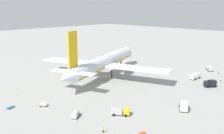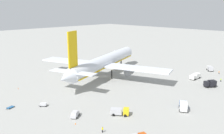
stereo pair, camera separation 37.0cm
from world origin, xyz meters
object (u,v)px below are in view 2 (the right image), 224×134
object	(u,v)px
airliner	(104,62)
traffic_cone_4	(18,88)
service_truck_0	(120,111)
service_truck_5	(183,106)
ground_worker_3	(197,74)
traffic_cone_2	(75,123)
traffic_cone_1	(132,60)
service_truck_1	(210,68)
service_truck_2	(210,83)
service_van	(75,114)
ground_worker_0	(102,130)
ground_worker_1	(221,80)
ground_worker_2	(219,73)
baggage_cart_2	(43,104)
traffic_cone_3	(199,75)
baggage_cart_0	(10,107)
traffic_cone_0	(119,57)
service_truck_3	(195,76)
baggage_cart_1	(115,51)

from	to	relation	value
airliner	traffic_cone_4	size ratio (longest dim) A/B	127.87
service_truck_0	service_truck_5	bearing A→B (deg)	-35.02
ground_worker_3	traffic_cone_2	world-z (taller)	ground_worker_3
airliner	traffic_cone_1	distance (m)	45.05
service_truck_1	service_truck_2	size ratio (longest dim) A/B	0.96
service_van	ground_worker_0	distance (m)	13.72
service_truck_0	ground_worker_1	distance (m)	62.15
service_truck_2	service_truck_5	distance (m)	31.66
airliner	service_van	size ratio (longest dim) A/B	15.97
airliner	ground_worker_1	xyz separation A→B (m)	(33.39, -46.19, -6.73)
traffic_cone_1	ground_worker_2	bearing A→B (deg)	-84.76
service_truck_1	traffic_cone_1	bearing A→B (deg)	99.72
baggage_cart_2	traffic_cone_3	world-z (taller)	baggage_cart_2
service_truck_0	traffic_cone_3	world-z (taller)	service_truck_0
traffic_cone_4	baggage_cart_0	bearing A→B (deg)	-121.73
ground_worker_1	traffic_cone_0	size ratio (longest dim) A/B	2.94
ground_worker_1	traffic_cone_3	xyz separation A→B (m)	(3.47, 12.62, -0.54)
airliner	traffic_cone_3	distance (m)	50.39
service_truck_2	ground_worker_1	size ratio (longest dim) A/B	3.45
airliner	ground_worker_3	xyz separation A→B (m)	(34.69, -33.45, -6.67)
service_van	baggage_cart_2	distance (m)	15.46
service_truck_3	baggage_cart_0	distance (m)	85.35
service_truck_2	traffic_cone_2	bearing A→B (deg)	167.73
service_truck_0	baggage_cart_2	bearing A→B (deg)	119.30
ground_worker_1	traffic_cone_1	world-z (taller)	ground_worker_1
baggage_cart_0	ground_worker_2	size ratio (longest dim) A/B	2.03
service_truck_5	traffic_cone_4	bearing A→B (deg)	115.66
traffic_cone_0	traffic_cone_4	xyz separation A→B (m)	(-82.72, -16.62, 0.00)
baggage_cart_2	ground_worker_1	size ratio (longest dim) A/B	1.81
baggage_cart_1	traffic_cone_4	xyz separation A→B (m)	(-95.13, -32.97, -0.49)
service_truck_5	service_truck_2	bearing A→B (deg)	7.38
baggage_cart_1	ground_worker_3	distance (m)	81.43
service_truck_1	traffic_cone_3	world-z (taller)	service_truck_1
airliner	service_truck_1	xyz separation A→B (m)	(49.99, -33.71, -6.11)
baggage_cart_1	ground_worker_1	bearing A→B (deg)	-103.51
airliner	baggage_cart_2	world-z (taller)	airliner
airliner	traffic_cone_3	bearing A→B (deg)	-42.32
traffic_cone_2	ground_worker_3	bearing A→B (deg)	-1.01
service_truck_1	service_truck_3	distance (m)	20.94
airliner	traffic_cone_1	bearing A→B (deg)	21.13
service_van	baggage_cart_2	bearing A→B (deg)	99.54
baggage_cart_0	service_van	bearing A→B (deg)	-62.39
service_truck_1	ground_worker_3	size ratio (longest dim) A/B	3.09
service_truck_3	traffic_cone_3	bearing A→B (deg)	12.78
ground_worker_2	ground_worker_3	world-z (taller)	ground_worker_3
baggage_cart_0	ground_worker_3	bearing A→B (deg)	-17.94
baggage_cart_0	baggage_cart_1	size ratio (longest dim) A/B	1.03
baggage_cart_1	traffic_cone_4	size ratio (longest dim) A/B	5.82
traffic_cone_1	service_truck_1	bearing A→B (deg)	-80.28
ground_worker_1	ground_worker_3	xyz separation A→B (m)	(1.30, 12.73, 0.07)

